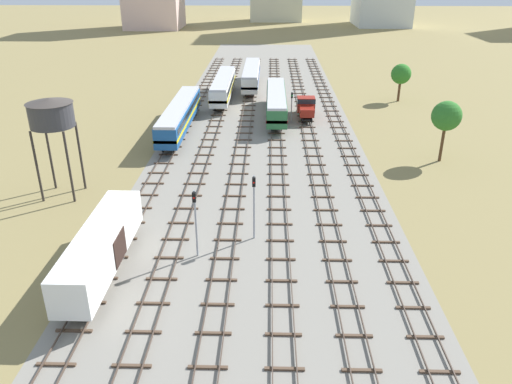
# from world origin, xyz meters

# --- Properties ---
(ground_plane) EXTENTS (480.00, 480.00, 0.00)m
(ground_plane) POSITION_xyz_m (0.00, 56.00, 0.00)
(ground_plane) COLOR olive
(ballast_bed) EXTENTS (26.78, 176.00, 0.01)m
(ballast_bed) POSITION_xyz_m (0.00, 56.00, 0.00)
(ballast_bed) COLOR gray
(ballast_bed) RESTS_ON ground
(track_far_left) EXTENTS (2.40, 126.00, 0.29)m
(track_far_left) POSITION_xyz_m (-11.39, 57.00, 0.14)
(track_far_left) COLOR #47382D
(track_far_left) RESTS_ON ground
(track_left) EXTENTS (2.40, 126.00, 0.29)m
(track_left) POSITION_xyz_m (-6.83, 57.00, 0.14)
(track_left) COLOR #47382D
(track_left) RESTS_ON ground
(track_centre_left) EXTENTS (2.40, 126.00, 0.29)m
(track_centre_left) POSITION_xyz_m (-2.28, 57.00, 0.14)
(track_centre_left) COLOR #47382D
(track_centre_left) RESTS_ON ground
(track_centre) EXTENTS (2.40, 126.00, 0.29)m
(track_centre) POSITION_xyz_m (2.28, 57.00, 0.14)
(track_centre) COLOR #47382D
(track_centre) RESTS_ON ground
(track_centre_right) EXTENTS (2.40, 126.00, 0.29)m
(track_centre_right) POSITION_xyz_m (6.83, 57.00, 0.14)
(track_centre_right) COLOR #47382D
(track_centre_right) RESTS_ON ground
(track_right) EXTENTS (2.40, 126.00, 0.29)m
(track_right) POSITION_xyz_m (11.39, 57.00, 0.14)
(track_right) COLOR #47382D
(track_right) RESTS_ON ground
(freight_boxcar_far_left_nearest) EXTENTS (2.87, 14.00, 3.60)m
(freight_boxcar_far_left_nearest) POSITION_xyz_m (-11.38, 23.22, 2.45)
(freight_boxcar_far_left_nearest) COLOR white
(freight_boxcar_far_left_nearest) RESTS_ON ground
(passenger_coach_far_left_near) EXTENTS (2.96, 22.00, 3.80)m
(passenger_coach_far_left_near) POSITION_xyz_m (-11.39, 59.04, 2.61)
(passenger_coach_far_left_near) COLOR #194C8C
(passenger_coach_far_left_near) RESTS_ON ground
(shunter_loco_centre_right_mid) EXTENTS (2.74, 8.46, 3.10)m
(shunter_loco_centre_right_mid) POSITION_xyz_m (6.83, 66.58, 2.01)
(shunter_loco_centre_right_mid) COLOR maroon
(shunter_loco_centre_right_mid) RESTS_ON ground
(diesel_railcar_centre_midfar) EXTENTS (2.96, 20.50, 3.80)m
(diesel_railcar_centre_midfar) POSITION_xyz_m (2.28, 66.85, 2.60)
(diesel_railcar_centre_midfar) COLOR #286638
(diesel_railcar_centre_midfar) RESTS_ON ground
(diesel_railcar_left_far) EXTENTS (2.96, 20.50, 3.80)m
(diesel_railcar_left_far) POSITION_xyz_m (-6.83, 77.36, 2.60)
(diesel_railcar_left_far) COLOR white
(diesel_railcar_left_far) RESTS_ON ground
(diesel_railcar_centre_left_farther) EXTENTS (2.96, 20.50, 3.80)m
(diesel_railcar_centre_left_farther) POSITION_xyz_m (-2.28, 86.89, 2.60)
(diesel_railcar_centre_left_farther) COLOR white
(diesel_railcar_centre_left_farther) RESTS_ON ground
(water_tower) EXTENTS (4.48, 4.48, 10.21)m
(water_tower) POSITION_xyz_m (-19.96, 37.54, 8.64)
(water_tower) COLOR #2D2826
(water_tower) RESTS_ON ground
(signal_post_nearest) EXTENTS (0.28, 0.47, 5.93)m
(signal_post_nearest) POSITION_xyz_m (0.00, 28.96, 3.73)
(signal_post_nearest) COLOR gray
(signal_post_nearest) RESTS_ON ground
(signal_post_near) EXTENTS (0.28, 0.47, 5.90)m
(signal_post_near) POSITION_xyz_m (-4.56, 25.96, 3.72)
(signal_post_near) COLOR gray
(signal_post_near) RESTS_ON ground
(signal_post_mid) EXTENTS (0.28, 0.47, 4.70)m
(signal_post_mid) POSITION_xyz_m (4.56, 64.01, 3.02)
(signal_post_mid) COLOR gray
(signal_post_mid) RESTS_ON ground
(lineside_tree_0) EXTENTS (3.49, 3.49, 7.40)m
(lineside_tree_0) POSITION_xyz_m (22.02, 48.38, 5.60)
(lineside_tree_0) COLOR #4C331E
(lineside_tree_0) RESTS_ON ground
(lineside_tree_1) EXTENTS (3.40, 3.40, 6.42)m
(lineside_tree_1) POSITION_xyz_m (23.73, 77.46, 4.68)
(lineside_tree_1) COLOR #4C331E
(lineside_tree_1) RESTS_ON ground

